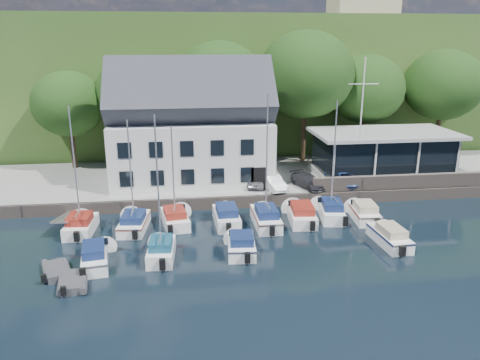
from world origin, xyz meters
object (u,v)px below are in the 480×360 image
(boat_r1_1, at_px, (131,176))
(boat_r1_4, at_px, (267,166))
(boat_r1_6, at_px, (334,162))
(dinghy_0, at_px, (57,269))
(boat_r1_5, at_px, (301,212))
(car_dgrey, at_px, (308,181))
(car_blue, at_px, (343,178))
(boat_r1_0, at_px, (76,175))
(flagpole, at_px, (361,123))
(harbor_building, at_px, (191,133))
(boat_r2_4, at_px, (389,235))
(dinghy_1, at_px, (73,281))
(boat_r1_7, at_px, (364,211))
(boat_r2_1, at_px, (158,194))
(car_white, at_px, (272,182))
(club_pavilion, at_px, (382,153))
(boat_r2_0, at_px, (95,254))
(boat_r1_2, at_px, (173,172))
(boat_r1_3, at_px, (226,214))
(boat_r2_2, at_px, (241,243))
(car_silver, at_px, (256,179))

(boat_r1_1, distance_m, boat_r1_4, 9.74)
(boat_r1_1, distance_m, boat_r1_6, 15.06)
(boat_r1_4, distance_m, dinghy_0, 15.54)
(boat_r1_5, bearing_deg, car_dgrey, 74.93)
(boat_r1_1, bearing_deg, car_blue, 23.68)
(boat_r1_0, bearing_deg, flagpole, 17.04)
(harbor_building, height_order, boat_r2_4, harbor_building)
(boat_r1_4, relative_size, dinghy_1, 3.29)
(boat_r1_7, xyz_separation_m, boat_r2_1, (-15.32, -4.86, 3.64))
(flagpole, distance_m, boat_r1_4, 11.26)
(boat_r1_6, relative_size, boat_r2_1, 1.02)
(boat_r1_7, relative_size, boat_r2_1, 0.64)
(flagpole, bearing_deg, boat_r1_0, -165.92)
(car_white, relative_size, boat_r1_4, 0.41)
(car_dgrey, relative_size, boat_r2_1, 0.45)
(boat_r1_4, bearing_deg, dinghy_0, -156.42)
(club_pavilion, xyz_separation_m, boat_r1_5, (-10.01, -8.46, -2.35))
(club_pavilion, xyz_separation_m, boat_r1_4, (-12.86, -8.97, 1.54))
(flagpole, bearing_deg, boat_r2_0, -152.38)
(boat_r1_2, bearing_deg, boat_r1_3, -14.27)
(boat_r1_4, xyz_separation_m, dinghy_1, (-12.46, -7.50, -4.27))
(boat_r1_4, xyz_separation_m, boat_r1_7, (7.74, 0.22, -3.89))
(boat_r2_2, bearing_deg, harbor_building, 105.46)
(car_white, bearing_deg, car_silver, 127.63)
(boat_r2_2, bearing_deg, boat_r1_6, 39.32)
(club_pavilion, height_order, dinghy_0, club_pavilion)
(harbor_building, height_order, car_white, harbor_building)
(boat_r1_1, distance_m, boat_r2_4, 18.41)
(club_pavilion, height_order, car_white, club_pavilion)
(boat_r1_6, relative_size, boat_r2_2, 1.84)
(harbor_building, distance_m, boat_r1_5, 12.87)
(dinghy_1, bearing_deg, car_white, 33.77)
(boat_r1_7, height_order, boat_r2_0, boat_r1_7)
(car_silver, xyz_separation_m, boat_r1_3, (-3.22, -6.14, -0.86))
(boat_r1_5, bearing_deg, boat_r1_0, -174.15)
(car_blue, distance_m, boat_r2_0, 22.56)
(flagpole, height_order, boat_r2_2, flagpole)
(harbor_building, relative_size, flagpole, 1.31)
(harbor_building, xyz_separation_m, car_blue, (13.22, -3.46, -3.74))
(boat_r1_3, distance_m, dinghy_0, 12.63)
(car_blue, bearing_deg, boat_r1_7, -105.70)
(boat_r1_3, height_order, boat_r2_2, boat_r1_3)
(car_white, bearing_deg, boat_r1_6, -63.59)
(boat_r1_3, bearing_deg, car_blue, 24.69)
(car_blue, bearing_deg, boat_r2_1, -158.15)
(car_white, relative_size, dinghy_0, 1.39)
(car_blue, xyz_separation_m, boat_r2_2, (-10.53, -10.49, -0.93))
(boat_r1_4, xyz_separation_m, boat_r2_0, (-11.64, -4.92, -3.89))
(boat_r2_4, bearing_deg, car_blue, 84.85)
(boat_r1_2, distance_m, boat_r1_5, 10.20)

